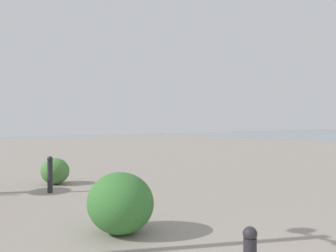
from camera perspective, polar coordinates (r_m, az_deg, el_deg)
bollard_mid at (r=8.74m, az=-18.47°, el=-7.30°), size 0.13×0.13×0.85m
shrub_low at (r=9.91m, az=-17.74°, el=-6.93°), size 0.81×0.73×0.69m
shrub_round at (r=5.39m, az=-7.69°, el=-12.18°), size 1.06×0.96×0.90m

